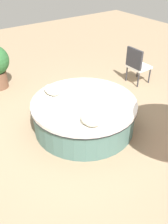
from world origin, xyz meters
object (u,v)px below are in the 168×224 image
throw_pillow_0 (52,90)px  throw_pillow_1 (91,119)px  round_bed (84,114)px  patio_chair (137,64)px

throw_pillow_0 → throw_pillow_1: size_ratio=1.06×
round_bed → patio_chair: (0.81, -2.28, 0.24)m
throw_pillow_0 → patio_chair: (0.18, -2.62, -0.14)m
throw_pillow_0 → throw_pillow_1: 1.27m
throw_pillow_0 → throw_pillow_1: bearing=-178.9°
round_bed → throw_pillow_0: throw_pillow_0 is taller
round_bed → patio_chair: patio_chair is taller
throw_pillow_0 → throw_pillow_1: throw_pillow_1 is taller
round_bed → throw_pillow_0: size_ratio=4.80×
round_bed → throw_pillow_0: 0.82m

